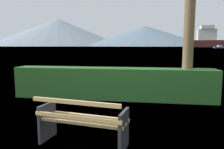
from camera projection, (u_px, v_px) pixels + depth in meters
The scene contains 6 objects.
ground_plane at pixel (84, 144), 3.81m from camera, with size 1400.00×1400.00×0.00m, color #567A38.
water_surface at pixel (145, 47), 305.81m from camera, with size 620.00×620.00×0.00m, color #6B8EA3.
park_bench at pixel (82, 122), 3.70m from camera, with size 1.61×0.82×0.87m.
hedge_row at pixel (112, 83), 7.01m from camera, with size 6.45×0.71×1.01m, color #285B23.
tender_far at pixel (220, 47), 148.32m from camera, with size 7.69×3.32×2.01m.
distant_hills at pixel (125, 33), 578.57m from camera, with size 911.05×400.93×79.20m.
Camera 1 is at (1.04, -3.49, 1.72)m, focal length 34.60 mm.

